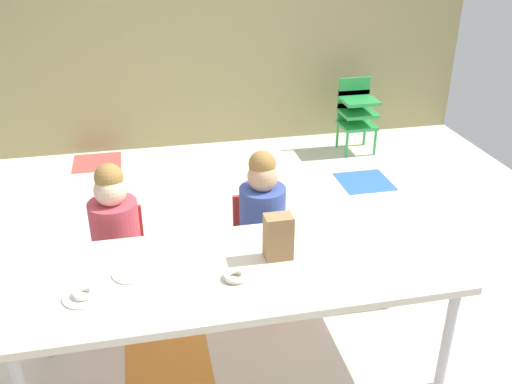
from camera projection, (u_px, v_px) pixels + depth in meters
name	position (u px, v px, depth m)	size (l,w,h in m)	color
ground_plane	(237.00, 298.00, 3.39)	(5.46, 5.13, 0.02)	silver
back_wall	(184.00, 17.00, 5.08)	(5.46, 0.10, 2.44)	tan
craft_table	(237.00, 276.00, 2.60)	(2.02, 0.75, 0.62)	beige
seated_child_near_camera	(115.00, 227.00, 3.03)	(0.33, 0.33, 0.92)	red
seated_child_middle_seat	(262.00, 212.00, 3.18)	(0.33, 0.33, 0.92)	red
kid_chair_green_stack	(357.00, 110.00, 5.30)	(0.32, 0.30, 0.68)	green
paper_bag_brown	(278.00, 237.00, 2.61)	(0.13, 0.09, 0.22)	#9E754C
paper_plate_near_edge	(84.00, 296.00, 2.38)	(0.18, 0.18, 0.01)	white
paper_plate_center_table	(132.00, 273.00, 2.54)	(0.18, 0.18, 0.01)	white
donut_powdered_on_plate	(84.00, 293.00, 2.37)	(0.10, 0.10, 0.03)	white
donut_powdered_loose	(235.00, 276.00, 2.49)	(0.11, 0.11, 0.03)	white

